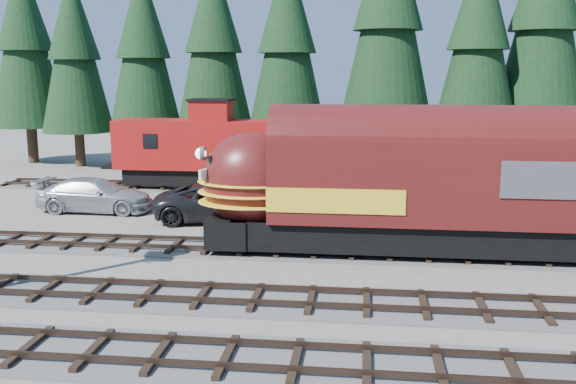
# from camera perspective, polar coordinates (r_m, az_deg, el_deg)

# --- Properties ---
(ground) EXTENTS (120.00, 120.00, 0.00)m
(ground) POSITION_cam_1_polar(r_m,az_deg,el_deg) (23.06, 13.03, -8.34)
(ground) COLOR #6B665B
(ground) RESTS_ON ground
(track_spur) EXTENTS (32.00, 3.20, 0.33)m
(track_spur) POSITION_cam_1_polar(r_m,az_deg,el_deg) (41.04, -3.68, 0.30)
(track_spur) COLOR #4C4947
(track_spur) RESTS_ON ground
(depot) EXTENTS (12.80, 7.00, 5.30)m
(depot) POSITION_cam_1_polar(r_m,az_deg,el_deg) (32.60, 11.33, 2.61)
(depot) COLOR gold
(depot) RESTS_ON ground
(conifer_backdrop) EXTENTS (79.22, 24.33, 17.24)m
(conifer_backdrop) POSITION_cam_1_polar(r_m,az_deg,el_deg) (47.78, 21.72, 13.45)
(conifer_backdrop) COLOR black
(conifer_backdrop) RESTS_ON ground
(locomotive) EXTENTS (17.11, 3.40, 4.65)m
(locomotive) POSITION_cam_1_polar(r_m,az_deg,el_deg) (26.16, 9.84, 0.14)
(locomotive) COLOR black
(locomotive) RESTS_ON ground
(caboose) EXTENTS (10.21, 2.96, 5.31)m
(caboose) POSITION_cam_1_polar(r_m,az_deg,el_deg) (41.36, -8.03, 3.89)
(caboose) COLOR black
(caboose) RESTS_ON ground
(pickup_truck_a) EXTENTS (7.13, 4.04, 1.88)m
(pickup_truck_a) POSITION_cam_1_polar(r_m,az_deg,el_deg) (32.39, -5.83, -0.93)
(pickup_truck_a) COLOR black
(pickup_truck_a) RESTS_ON ground
(pickup_truck_b) EXTENTS (6.18, 2.52, 1.79)m
(pickup_truck_b) POSITION_cam_1_polar(r_m,az_deg,el_deg) (35.89, -16.76, -0.27)
(pickup_truck_b) COLOR #A8ABAF
(pickup_truck_b) RESTS_ON ground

